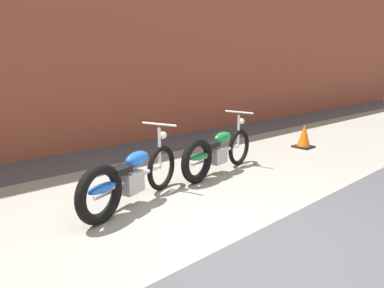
{
  "coord_description": "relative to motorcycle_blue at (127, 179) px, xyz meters",
  "views": [
    {
      "loc": [
        -2.55,
        -2.15,
        1.82
      ],
      "look_at": [
        0.56,
        1.36,
        0.75
      ],
      "focal_mm": 31.72,
      "sensor_mm": 36.0,
      "label": 1
    }
  ],
  "objects": [
    {
      "name": "ground_plane",
      "position": [
        0.42,
        -1.53,
        -0.4
      ],
      "size": [
        80.0,
        80.0,
        0.0
      ],
      "primitive_type": "plane",
      "color": "#47474C"
    },
    {
      "name": "sidewalk_slab",
      "position": [
        0.42,
        0.22,
        -0.4
      ],
      "size": [
        36.0,
        3.5,
        0.01
      ],
      "primitive_type": "cube",
      "color": "gray",
      "rests_on": "ground"
    },
    {
      "name": "brick_building_wall",
      "position": [
        0.42,
        3.67,
        2.59
      ],
      "size": [
        36.0,
        0.5,
        5.98
      ],
      "primitive_type": "cube",
      "color": "brown",
      "rests_on": "ground"
    },
    {
      "name": "motorcycle_blue",
      "position": [
        0.0,
        0.0,
        0.0
      ],
      "size": [
        1.92,
        0.89,
        1.03
      ],
      "rotation": [
        0.0,
        0.0,
        0.35
      ],
      "color": "black",
      "rests_on": "ground"
    },
    {
      "name": "motorcycle_green",
      "position": [
        1.85,
        0.23,
        0.0
      ],
      "size": [
        1.99,
        0.64,
        1.03
      ],
      "rotation": [
        0.0,
        0.0,
        0.18
      ],
      "color": "black",
      "rests_on": "ground"
    },
    {
      "name": "traffic_cone",
      "position": [
        4.84,
        0.31,
        -0.15
      ],
      "size": [
        0.4,
        0.4,
        0.55
      ],
      "color": "orange",
      "rests_on": "ground"
    }
  ]
}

